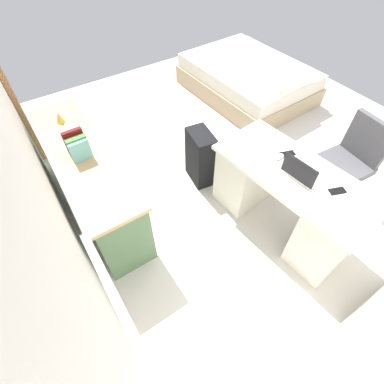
{
  "coord_description": "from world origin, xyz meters",
  "views": [
    {
      "loc": [
        -2.05,
        1.88,
        2.52
      ],
      "look_at": [
        -0.7,
        0.99,
        0.6
      ],
      "focal_mm": 26.86,
      "sensor_mm": 36.0,
      "label": 1
    }
  ],
  "objects": [
    {
      "name": "desk",
      "position": [
        -1.13,
        0.19,
        0.39
      ],
      "size": [
        1.5,
        0.8,
        0.75
      ],
      "color": "silver",
      "rests_on": "ground_plane"
    },
    {
      "name": "office_chair",
      "position": [
        -1.17,
        -0.62,
        0.42
      ],
      "size": [
        0.52,
        0.52,
        0.94
      ],
      "color": "black",
      "rests_on": "ground_plane"
    },
    {
      "name": "laptop",
      "position": [
        -1.17,
        0.2,
        0.8
      ],
      "size": [
        0.33,
        0.25,
        0.21
      ],
      "color": "silver",
      "rests_on": "desk"
    },
    {
      "name": "computer_mouse",
      "position": [
        -0.91,
        0.18,
        0.77
      ],
      "size": [
        0.07,
        0.11,
        0.03
      ],
      "primitive_type": "ellipsoid",
      "rotation": [
        0.0,
        0.0,
        0.1
      ],
      "color": "white",
      "rests_on": "desk"
    },
    {
      "name": "wall_back",
      "position": [
        0.0,
        2.03,
        1.31
      ],
      "size": [
        4.41,
        0.1,
        2.62
      ],
      "primitive_type": "cube",
      "color": "silver",
      "rests_on": "ground_plane"
    },
    {
      "name": "figurine_small",
      "position": [
        0.64,
        1.65,
        0.85
      ],
      "size": [
        0.08,
        0.08,
        0.11
      ],
      "primitive_type": "cone",
      "color": "gold",
      "rests_on": "credenza"
    },
    {
      "name": "ground_plane",
      "position": [
        0.0,
        0.0,
        0.0
      ],
      "size": [
        5.41,
        5.41,
        0.0
      ],
      "primitive_type": "plane",
      "color": "beige"
    },
    {
      "name": "cell_phone_by_mouse",
      "position": [
        -0.92,
        0.09,
        0.76
      ],
      "size": [
        0.11,
        0.15,
        0.01
      ],
      "primitive_type": "cube",
      "rotation": [
        0.0,
        0.0,
        -0.32
      ],
      "color": "black",
      "rests_on": "desk"
    },
    {
      "name": "credenza",
      "position": [
        0.1,
        1.65,
        0.4
      ],
      "size": [
        1.8,
        0.48,
        0.79
      ],
      "color": "#4C6B47",
      "rests_on": "ground_plane"
    },
    {
      "name": "book_row",
      "position": [
        0.07,
        1.65,
        0.9
      ],
      "size": [
        0.19,
        0.17,
        0.23
      ],
      "color": "#67AEAE",
      "rests_on": "credenza"
    },
    {
      "name": "bed",
      "position": [
        0.98,
        -1.18,
        0.24
      ],
      "size": [
        1.96,
        1.48,
        0.58
      ],
      "color": "tan",
      "rests_on": "ground_plane"
    },
    {
      "name": "cell_phone_near_laptop",
      "position": [
        -1.46,
        0.08,
        0.76
      ],
      "size": [
        0.11,
        0.15,
        0.01
      ],
      "primitive_type": "cube",
      "rotation": [
        0.0,
        0.0,
        -0.37
      ],
      "color": "black",
      "rests_on": "desk"
    },
    {
      "name": "suitcase_black",
      "position": [
        -0.14,
        0.5,
        0.32
      ],
      "size": [
        0.39,
        0.27,
        0.65
      ],
      "primitive_type": "cube",
      "rotation": [
        0.0,
        0.0,
        -0.15
      ],
      "color": "black",
      "rests_on": "ground_plane"
    }
  ]
}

